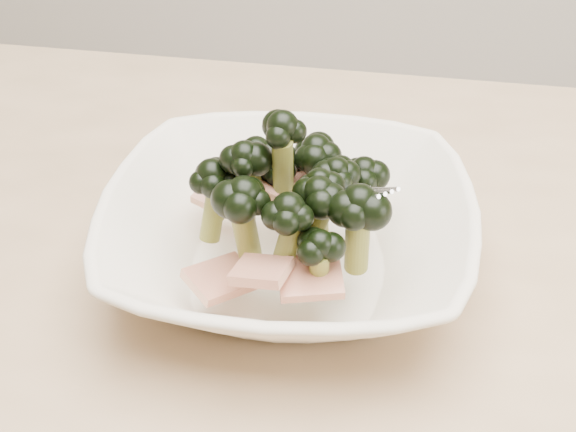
{
  "coord_description": "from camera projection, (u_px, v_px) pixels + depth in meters",
  "views": [
    {
      "loc": [
        -0.03,
        -0.41,
        1.13
      ],
      "look_at": [
        -0.11,
        0.04,
        0.8
      ],
      "focal_mm": 50.0,
      "sensor_mm": 36.0,
      "label": 1
    }
  ],
  "objects": [
    {
      "name": "broccoli_dish",
      "position": [
        288.0,
        228.0,
        0.57
      ],
      "size": [
        0.29,
        0.29,
        0.14
      ],
      "color": "silver",
      "rests_on": "dining_table"
    },
    {
      "name": "dining_table",
      "position": [
        424.0,
        426.0,
        0.6
      ],
      "size": [
        1.2,
        0.8,
        0.75
      ],
      "color": "tan",
      "rests_on": "ground"
    }
  ]
}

